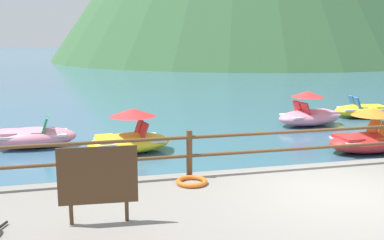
% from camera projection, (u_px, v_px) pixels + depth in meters
% --- Properties ---
extents(ground_plane, '(200.00, 200.00, 0.00)m').
position_uv_depth(ground_plane, '(124.00, 68.00, 46.37)').
color(ground_plane, '#38607A').
extents(dock_railing, '(23.92, 0.12, 0.95)m').
position_uv_depth(dock_railing, '(298.00, 142.00, 9.51)').
color(dock_railing, brown).
rests_on(dock_railing, promenade_dock).
extents(sign_board, '(1.18, 0.13, 1.19)m').
position_uv_depth(sign_board, '(98.00, 177.00, 6.65)').
color(sign_board, silver).
rests_on(sign_board, promenade_dock).
extents(life_ring, '(0.61, 0.61, 0.09)m').
position_uv_depth(life_ring, '(192.00, 182.00, 8.58)').
color(life_ring, orange).
rests_on(life_ring, promenade_dock).
extents(pedal_boat_2, '(2.62, 1.54, 1.27)m').
position_uv_depth(pedal_boat_2, '(309.00, 114.00, 16.26)').
color(pedal_boat_2, pink).
rests_on(pedal_boat_2, ground).
extents(pedal_boat_3, '(2.45, 1.19, 0.90)m').
position_uv_depth(pedal_boat_3, '(33.00, 137.00, 13.05)').
color(pedal_boat_3, pink).
rests_on(pedal_boat_3, ground).
extents(pedal_boat_4, '(2.48, 1.64, 1.23)m').
position_uv_depth(pedal_boat_4, '(130.00, 137.00, 12.51)').
color(pedal_boat_4, yellow).
rests_on(pedal_boat_4, ground).
extents(pedal_boat_5, '(2.34, 1.27, 1.25)m').
position_uv_depth(pedal_boat_5, '(368.00, 138.00, 12.48)').
color(pedal_boat_5, red).
rests_on(pedal_boat_5, ground).
extents(pedal_boat_6, '(2.41, 1.56, 0.86)m').
position_uv_depth(pedal_boat_6, '(363.00, 110.00, 17.93)').
color(pedal_boat_6, yellow).
rests_on(pedal_boat_6, ground).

